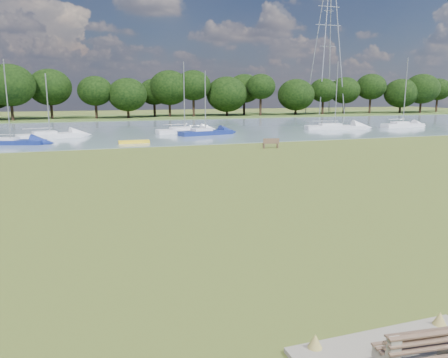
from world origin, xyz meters
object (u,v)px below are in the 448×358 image
object	(u,v)px
sailboat_3	(205,131)
sailboat_5	(184,129)
riverbank_bench	(271,143)
sailboat_6	(49,134)
pylon	(328,25)
sailboat_1	(10,140)
sailboat_0	(402,124)
sailboat_2	(334,126)
bench_pair	(427,355)
kayak	(134,142)

from	to	relation	value
sailboat_3	sailboat_5	distance (m)	3.71
riverbank_bench	sailboat_6	xyz separation A→B (m)	(-20.13, 16.01, 0.04)
riverbank_bench	sailboat_5	bearing A→B (deg)	112.77
sailboat_6	pylon	bearing A→B (deg)	17.39
sailboat_1	sailboat_5	world-z (taller)	sailboat_5
riverbank_bench	sailboat_6	bearing A→B (deg)	150.72
sailboat_0	sailboat_3	xyz separation A→B (m)	(-30.87, -1.66, -0.06)
sailboat_2	sailboat_6	size ratio (longest dim) A/B	1.27
pylon	riverbank_bench	bearing A→B (deg)	-125.83
sailboat_0	sailboat_5	xyz separation A→B (m)	(-32.70, 1.57, -0.07)
sailboat_2	sailboat_5	bearing A→B (deg)	-168.63
sailboat_1	sailboat_2	world-z (taller)	sailboat_2
pylon	bench_pair	bearing A→B (deg)	-120.40
sailboat_1	sailboat_0	bearing A→B (deg)	23.16
riverbank_bench	sailboat_3	world-z (taller)	sailboat_3
pylon	sailboat_1	xyz separation A→B (m)	(-61.39, -41.63, -19.46)
sailboat_2	sailboat_5	world-z (taller)	sailboat_2
sailboat_6	sailboat_1	bearing A→B (deg)	-137.84
riverbank_bench	sailboat_2	size ratio (longest dim) A/B	0.17
sailboat_3	riverbank_bench	bearing A→B (deg)	-93.41
bench_pair	kayak	distance (m)	39.34
riverbank_bench	sailboat_2	distance (m)	23.73
sailboat_1	riverbank_bench	bearing A→B (deg)	-6.87
sailboat_2	sailboat_3	distance (m)	19.75
sailboat_5	sailboat_3	bearing A→B (deg)	-65.08
sailboat_0	sailboat_6	distance (m)	48.67
kayak	sailboat_3	world-z (taller)	sailboat_3
pylon	sailboat_6	bearing A→B (deg)	-147.86
sailboat_0	sailboat_6	world-z (taller)	sailboat_0
sailboat_1	sailboat_5	bearing A→B (deg)	36.21
bench_pair	sailboat_0	world-z (taller)	sailboat_0
bench_pair	riverbank_bench	size ratio (longest dim) A/B	1.14
riverbank_bench	sailboat_0	bearing A→B (deg)	37.99
sailboat_3	sailboat_5	xyz separation A→B (m)	(-1.82, 3.24, -0.01)
sailboat_0	sailboat_2	world-z (taller)	sailboat_0
riverbank_bench	sailboat_1	distance (m)	25.88
kayak	pylon	world-z (taller)	pylon
pylon	sailboat_6	distance (m)	71.19
sailboat_0	sailboat_3	distance (m)	30.92
kayak	sailboat_5	size ratio (longest dim) A/B	0.35
sailboat_0	sailboat_5	bearing A→B (deg)	176.51
sailboat_6	kayak	bearing A→B (deg)	-58.97
riverbank_bench	pylon	world-z (taller)	pylon
bench_pair	sailboat_6	bearing A→B (deg)	106.97
pylon	sailboat_2	distance (m)	45.92
bench_pair	pylon	size ratio (longest dim) A/B	0.06
kayak	sailboat_0	distance (m)	40.99
sailboat_1	sailboat_6	bearing A→B (deg)	74.73
sailboat_1	sailboat_3	world-z (taller)	sailboat_1
kayak	sailboat_0	xyz separation A→B (m)	(40.22, 7.89, 0.38)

